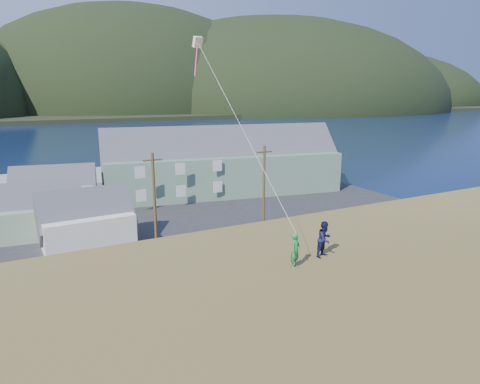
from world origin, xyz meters
The scene contains 15 objects.
ground centered at (0.00, 0.00, 0.00)m, with size 900.00×900.00×0.00m, color #0A1638.
grass_strip centered at (0.00, -2.00, 0.05)m, with size 110.00×8.00×0.10m, color #4C3D19.
waterfront_lot centered at (0.00, 17.00, 0.06)m, with size 72.00×36.00×0.12m, color #28282B.
wharf centered at (-6.00, 40.00, 0.45)m, with size 26.00×14.00×0.90m, color gray.
far_shore centered at (0.00, 330.00, 1.00)m, with size 900.00×320.00×2.00m, color black.
far_hills centered at (35.59, 279.38, 2.00)m, with size 760.00×265.00×143.00m.
lodge centered at (16.50, 21.78, 4.44)m, with size 33.83×14.50×11.52m.
shed_palegreen_near centered at (-8.01, 13.78, 2.46)m, with size 9.54×6.58×6.50m.
shed_white centered at (-4.01, 8.06, 2.55)m, with size 8.54×5.93×6.63m.
shed_palegreen_far centered at (-5.51, 23.53, 2.54)m, with size 10.70×7.29×6.62m.
utility_poles centered at (-1.56, 1.50, 4.69)m, with size 28.45×0.24×9.27m.
parked_cars centered at (-8.74, 20.57, 0.84)m, with size 24.44×12.59×1.58m.
kite_flyer_green centered at (0.71, -18.59, 7.93)m, with size 0.53×0.35×1.47m, color #23823A.
kite_flyer_navy centered at (2.51, -18.19, 7.99)m, with size 0.77×0.60×1.59m, color #15163B.
kite_rig centered at (-0.02, -10.52, 16.43)m, with size 0.96×4.47×11.68m.
Camera 1 is at (-8.83, -32.04, 14.24)m, focal length 32.00 mm.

